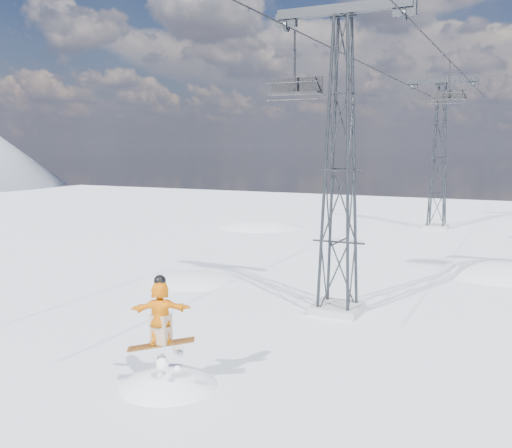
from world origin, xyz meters
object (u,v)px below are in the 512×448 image
object	(u,v)px
lift_tower_far	(439,158)
lift_tower_near	(340,170)
snowboarder_jump	(170,443)
lift_chair_near	(295,87)

from	to	relation	value
lift_tower_far	lift_tower_near	bearing A→B (deg)	-90.00
lift_tower_near	snowboarder_jump	size ratio (longest dim) A/B	1.62
snowboarder_jump	lift_chair_near	bearing A→B (deg)	91.40
snowboarder_jump	lift_chair_near	world-z (taller)	lift_chair_near
lift_tower_far	snowboarder_jump	distance (m)	34.31
lift_tower_near	lift_chair_near	world-z (taller)	lift_tower_near
lift_tower_far	lift_chair_near	distance (m)	24.39
snowboarder_jump	lift_chair_near	distance (m)	13.97
lift_chair_near	snowboarder_jump	bearing A→B (deg)	-88.60
lift_tower_far	lift_chair_near	bearing A→B (deg)	-95.22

